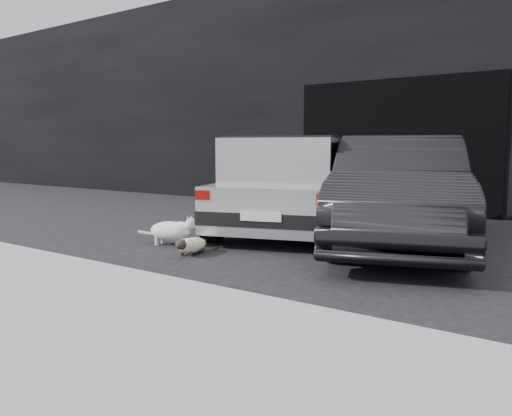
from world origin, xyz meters
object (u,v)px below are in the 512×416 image
Objects in this scene: second_car at (399,191)px; cat_white at (173,230)px; cat_siamese at (190,245)px; silver_hatchback at (294,180)px.

cat_white is at bearing -162.83° from second_car.
cat_siamese is 0.83× the size of cat_white.
second_car is (1.72, -0.25, -0.06)m from silver_hatchback.
silver_hatchback is at bearing -101.40° from cat_siamese.
cat_white is (-2.39, -1.73, -0.52)m from second_car.
second_car is 6.20× the size of cat_siamese.
silver_hatchback is 2.38m from cat_siamese.
cat_white is at bearing -126.34° from silver_hatchback.
cat_white is (-0.67, -1.98, -0.58)m from silver_hatchback.
second_car is at bearing -25.87° from silver_hatchback.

